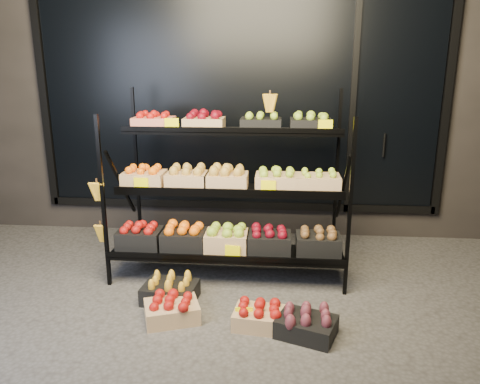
# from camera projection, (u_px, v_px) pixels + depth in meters

# --- Properties ---
(ground) EXTENTS (24.00, 24.00, 0.00)m
(ground) POSITION_uv_depth(u_px,v_px,m) (222.00, 299.00, 3.89)
(ground) COLOR #514F4C
(ground) RESTS_ON ground
(building) EXTENTS (6.00, 2.08, 3.50)m
(building) POSITION_uv_depth(u_px,v_px,m) (246.00, 74.00, 5.90)
(building) COLOR #2D2826
(building) RESTS_ON ground
(display_rack) EXTENTS (2.18, 1.02, 1.74)m
(display_rack) POSITION_uv_depth(u_px,v_px,m) (228.00, 189.00, 4.25)
(display_rack) COLOR black
(display_rack) RESTS_ON ground
(tag_floor_b) EXTENTS (0.13, 0.01, 0.12)m
(tag_floor_b) POSITION_uv_depth(u_px,v_px,m) (244.00, 319.00, 3.47)
(tag_floor_b) COLOR #FFF600
(tag_floor_b) RESTS_ON ground
(floor_crate_left) EXTENTS (0.48, 0.41, 0.20)m
(floor_crate_left) POSITION_uv_depth(u_px,v_px,m) (172.00, 309.00, 3.55)
(floor_crate_left) COLOR tan
(floor_crate_left) RESTS_ON ground
(floor_crate_midleft) EXTENTS (0.46, 0.36, 0.21)m
(floor_crate_midleft) POSITION_uv_depth(u_px,v_px,m) (170.00, 290.00, 3.84)
(floor_crate_midleft) COLOR black
(floor_crate_midleft) RESTS_ON ground
(floor_crate_midright) EXTENTS (0.40, 0.32, 0.19)m
(floor_crate_midright) POSITION_uv_depth(u_px,v_px,m) (259.00, 315.00, 3.47)
(floor_crate_midright) COLOR tan
(floor_crate_midright) RESTS_ON ground
(floor_crate_right) EXTENTS (0.48, 0.42, 0.20)m
(floor_crate_right) POSITION_uv_depth(u_px,v_px,m) (306.00, 324.00, 3.35)
(floor_crate_right) COLOR black
(floor_crate_right) RESTS_ON ground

